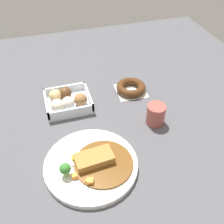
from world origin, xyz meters
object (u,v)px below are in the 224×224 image
Objects in this scene: curry_plate at (92,164)px; chocolate_ring_donut at (131,88)px; coffee_mug at (156,114)px; donut_box at (67,101)px.

chocolate_ring_donut is at bearing 53.57° from curry_plate.
curry_plate is 0.29m from coffee_mug.
curry_plate is 0.31m from donut_box.
coffee_mug is at bearing -31.95° from donut_box.
donut_box is 2.25× the size of coffee_mug.
coffee_mug is (0.26, 0.13, 0.02)m from curry_plate.
curry_plate reaches higher than chocolate_ring_donut.
chocolate_ring_donut is 1.62× the size of coffee_mug.
donut_box is 1.39× the size of chocolate_ring_donut.
coffee_mug is (0.02, -0.20, 0.02)m from chocolate_ring_donut.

